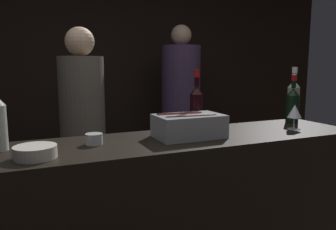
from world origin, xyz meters
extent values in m
cube|color=black|center=(0.00, 2.45, 1.40)|extent=(6.40, 0.06, 2.80)
cube|color=#9EA0A5|center=(0.11, 0.25, 1.13)|extent=(0.35, 0.22, 0.12)
cylinder|color=black|center=(0.10, 0.20, 1.16)|extent=(0.27, 0.10, 0.07)
cylinder|color=#9EA899|center=(0.11, 0.25, 1.16)|extent=(0.27, 0.10, 0.06)
cylinder|color=#380F0F|center=(0.08, 0.30, 1.16)|extent=(0.25, 0.10, 0.07)
cylinder|color=silver|center=(-0.64, 0.15, 1.10)|extent=(0.17, 0.17, 0.05)
cylinder|color=gray|center=(-0.64, 0.15, 1.12)|extent=(0.14, 0.14, 0.01)
cylinder|color=silver|center=(0.77, 0.20, 1.07)|extent=(0.07, 0.07, 0.00)
cylinder|color=silver|center=(0.77, 0.20, 1.11)|extent=(0.01, 0.01, 0.07)
cone|color=silver|center=(0.77, 0.20, 1.18)|extent=(0.08, 0.08, 0.08)
cylinder|color=silver|center=(-0.38, 0.29, 1.10)|extent=(0.08, 0.08, 0.05)
sphere|color=#EFB256|center=(-0.38, 0.29, 1.10)|extent=(0.04, 0.04, 0.04)
cylinder|color=black|center=(0.25, 0.43, 1.18)|extent=(0.08, 0.08, 0.21)
cone|color=black|center=(0.25, 0.43, 1.30)|extent=(0.08, 0.08, 0.05)
cylinder|color=black|center=(0.25, 0.43, 1.37)|extent=(0.03, 0.03, 0.10)
cylinder|color=maroon|center=(0.25, 0.43, 1.40)|extent=(0.03, 0.03, 0.04)
cylinder|color=black|center=(0.92, 0.37, 1.16)|extent=(0.08, 0.08, 0.18)
cone|color=black|center=(0.92, 0.37, 1.28)|extent=(0.08, 0.08, 0.05)
cylinder|color=black|center=(0.92, 0.37, 1.34)|extent=(0.03, 0.03, 0.09)
cylinder|color=maroon|center=(0.92, 0.37, 1.37)|extent=(0.03, 0.03, 0.04)
cylinder|color=#9EA899|center=(0.99, 0.44, 1.19)|extent=(0.08, 0.08, 0.23)
cone|color=#9EA899|center=(0.99, 0.44, 1.32)|extent=(0.08, 0.08, 0.05)
cylinder|color=#9EA899|center=(0.99, 0.44, 1.39)|extent=(0.03, 0.03, 0.09)
cylinder|color=white|center=(0.99, 0.44, 1.41)|extent=(0.04, 0.04, 0.04)
cube|color=black|center=(0.83, 1.85, 0.43)|extent=(0.30, 0.22, 0.87)
cylinder|color=#473356|center=(0.83, 1.85, 1.26)|extent=(0.40, 0.40, 0.78)
sphere|color=beige|center=(0.83, 1.85, 1.75)|extent=(0.21, 0.21, 0.21)
cube|color=black|center=(-0.28, 1.22, 0.39)|extent=(0.25, 0.18, 0.79)
cylinder|color=#60564C|center=(-0.28, 1.22, 1.15)|extent=(0.33, 0.33, 0.72)
sphere|color=beige|center=(-0.28, 1.22, 1.62)|extent=(0.21, 0.21, 0.21)
camera|label=1|loc=(-0.66, -1.24, 1.44)|focal=35.00mm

